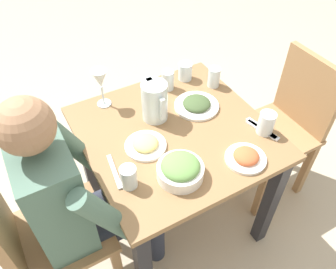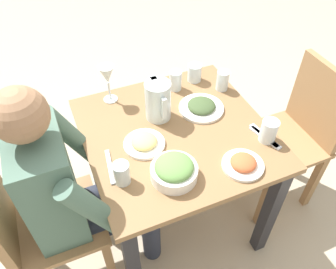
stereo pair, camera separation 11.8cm
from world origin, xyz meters
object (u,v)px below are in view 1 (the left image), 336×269
(diner_near, at_px, (80,196))
(water_glass_near_right, at_px, (129,177))
(dining_table, at_px, (175,150))
(wine_glass, at_px, (100,81))
(plate_rice_curry, at_px, (246,157))
(plate_fries, at_px, (145,144))
(salad_bowl, at_px, (180,169))
(chair_near, at_px, (40,236))
(water_glass_center, at_px, (266,123))
(water_pitcher, at_px, (155,101))
(plate_dolmas, at_px, (197,104))
(water_glass_far_right, at_px, (185,71))
(water_glass_by_pitcher, at_px, (214,77))
(chair_far, at_px, (287,122))
(water_glass_far_left, at_px, (168,80))

(diner_near, relative_size, water_glass_near_right, 12.10)
(dining_table, bearing_deg, diner_near, -80.71)
(wine_glass, bearing_deg, water_glass_near_right, -10.70)
(plate_rice_curry, height_order, plate_fries, same)
(salad_bowl, bearing_deg, plate_fries, -166.55)
(chair_near, bearing_deg, diner_near, 90.00)
(water_glass_center, bearing_deg, water_glass_near_right, -92.45)
(water_pitcher, bearing_deg, plate_fries, -39.97)
(plate_dolmas, distance_m, wine_glass, 0.47)
(water_pitcher, relative_size, water_glass_near_right, 1.95)
(diner_near, distance_m, water_glass_near_right, 0.24)
(water_glass_far_right, bearing_deg, water_glass_near_right, -48.17)
(salad_bowl, distance_m, plate_rice_curry, 0.29)
(plate_rice_curry, distance_m, water_glass_by_pitcher, 0.53)
(dining_table, distance_m, plate_fries, 0.22)
(salad_bowl, bearing_deg, chair_far, 102.33)
(chair_near, bearing_deg, water_glass_far_left, 114.34)
(water_pitcher, xyz_separation_m, wine_glass, (-0.21, -0.18, 0.05))
(wine_glass, bearing_deg, chair_near, -49.45)
(water_glass_near_right, bearing_deg, chair_near, -104.09)
(dining_table, bearing_deg, plate_fries, -80.74)
(dining_table, xyz_separation_m, salad_bowl, (0.24, -0.11, 0.18))
(plate_rice_curry, bearing_deg, water_glass_far_right, 172.80)
(water_glass_by_pitcher, distance_m, water_glass_center, 0.40)
(water_glass_near_right, bearing_deg, water_glass_far_right, 131.83)
(chair_far, xyz_separation_m, water_glass_near_right, (0.12, -1.01, 0.27))
(plate_rice_curry, relative_size, plate_dolmas, 0.79)
(water_glass_near_right, bearing_deg, water_glass_far_left, 137.22)
(chair_far, height_order, water_glass_far_right, chair_far)
(plate_dolmas, bearing_deg, diner_near, -75.58)
(plate_dolmas, height_order, water_glass_far_right, water_glass_far_right)
(plate_rice_curry, relative_size, water_glass_far_right, 1.86)
(salad_bowl, distance_m, plate_dolmas, 0.44)
(chair_near, xyz_separation_m, plate_dolmas, (-0.17, 0.87, 0.23))
(water_glass_center, bearing_deg, chair_far, 112.82)
(chair_near, relative_size, water_glass_center, 8.27)
(water_pitcher, relative_size, water_glass_center, 1.77)
(plate_rice_curry, bearing_deg, plate_fries, -129.08)
(water_glass_far_right, bearing_deg, chair_near, -66.97)
(water_glass_by_pitcher, bearing_deg, chair_far, 53.87)
(salad_bowl, bearing_deg, plate_dolmas, 138.70)
(diner_near, distance_m, water_glass_far_left, 0.73)
(water_pitcher, xyz_separation_m, water_glass_center, (0.33, 0.39, -0.04))
(chair_far, bearing_deg, plate_fries, -92.19)
(diner_near, relative_size, plate_dolmas, 5.41)
(water_glass_near_right, bearing_deg, chair_far, 96.70)
(plate_dolmas, bearing_deg, chair_near, -78.87)
(chair_far, distance_m, water_glass_near_right, 1.05)
(salad_bowl, xyz_separation_m, water_glass_far_left, (-0.53, 0.24, 0.01))
(plate_fries, distance_m, wine_glass, 0.38)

